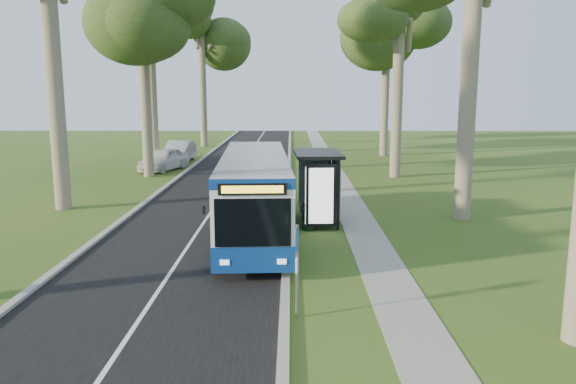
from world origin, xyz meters
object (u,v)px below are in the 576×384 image
at_px(bus_stop_sign, 297,260).
at_px(car_silver, 179,152).
at_px(car_white, 164,159).
at_px(bus_shelter, 321,174).
at_px(litter_bin, 309,216).
at_px(bus, 255,194).

height_order(bus_stop_sign, car_silver, bus_stop_sign).
bearing_deg(car_white, bus_shelter, -39.49).
height_order(bus_shelter, car_silver, bus_shelter).
distance_m(bus_shelter, car_white, 18.82).
bearing_deg(bus_stop_sign, litter_bin, 94.44).
xyz_separation_m(bus_shelter, litter_bin, (-0.53, -0.90, -1.56)).
xyz_separation_m(litter_bin, car_white, (-9.52, 16.75, 0.24)).
bearing_deg(car_silver, bus, -69.54).
xyz_separation_m(bus, car_silver, (-7.28, 22.09, -0.77)).
bearing_deg(litter_bin, bus_shelter, 59.47).
bearing_deg(car_silver, bus_stop_sign, -71.49).
bearing_deg(car_silver, litter_bin, -64.09).
height_order(bus, car_white, bus).
height_order(bus_stop_sign, car_white, bus_stop_sign).
distance_m(bus_shelter, litter_bin, 1.87).
bearing_deg(bus_stop_sign, car_white, 117.42).
bearing_deg(litter_bin, bus_stop_sign, -93.64).
height_order(bus_stop_sign, bus_shelter, bus_shelter).
bearing_deg(bus, litter_bin, 16.19).
distance_m(bus, litter_bin, 2.45).
distance_m(litter_bin, car_white, 19.27).
bearing_deg(litter_bin, car_white, 119.61).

